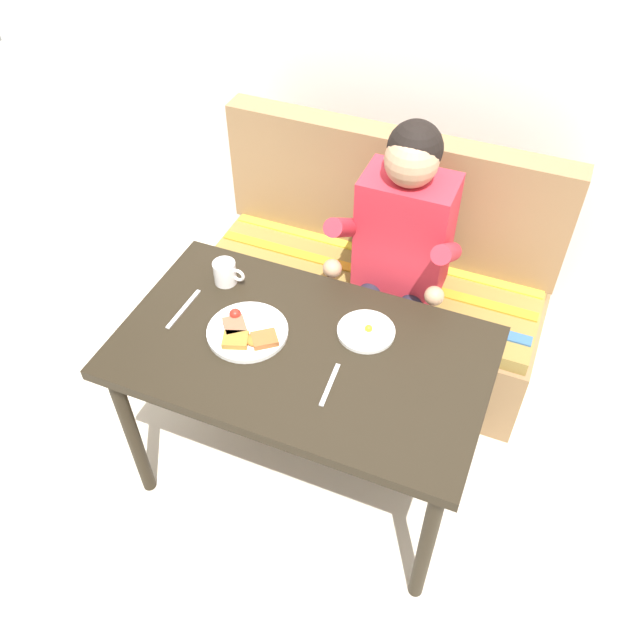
# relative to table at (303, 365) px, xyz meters

# --- Properties ---
(ground_plane) EXTENTS (8.00, 8.00, 0.00)m
(ground_plane) POSITION_rel_table_xyz_m (0.00, 0.00, -0.65)
(ground_plane) COLOR beige
(back_wall) EXTENTS (4.40, 0.10, 2.60)m
(back_wall) POSITION_rel_table_xyz_m (0.00, 1.27, 0.65)
(back_wall) COLOR silver
(back_wall) RESTS_ON ground
(table) EXTENTS (1.20, 0.70, 0.73)m
(table) POSITION_rel_table_xyz_m (0.00, 0.00, 0.00)
(table) COLOR black
(table) RESTS_ON ground
(couch) EXTENTS (1.44, 0.56, 1.00)m
(couch) POSITION_rel_table_xyz_m (0.00, 0.76, -0.32)
(couch) COLOR olive
(couch) RESTS_ON ground
(person) EXTENTS (0.45, 0.61, 1.21)m
(person) POSITION_rel_table_xyz_m (0.13, 0.59, 0.09)
(person) COLOR red
(person) RESTS_ON ground
(plate_breakfast) EXTENTS (0.27, 0.27, 0.05)m
(plate_breakfast) POSITION_rel_table_xyz_m (-0.19, -0.01, 0.10)
(plate_breakfast) COLOR white
(plate_breakfast) RESTS_ON table
(plate_eggs) EXTENTS (0.19, 0.19, 0.04)m
(plate_eggs) POSITION_rel_table_xyz_m (0.17, 0.14, 0.09)
(plate_eggs) COLOR white
(plate_eggs) RESTS_ON table
(coffee_mug) EXTENTS (0.12, 0.08, 0.09)m
(coffee_mug) POSITION_rel_table_xyz_m (-0.37, 0.19, 0.13)
(coffee_mug) COLOR white
(coffee_mug) RESTS_ON table
(fork) EXTENTS (0.03, 0.17, 0.00)m
(fork) POSITION_rel_table_xyz_m (0.14, -0.10, 0.08)
(fork) COLOR silver
(fork) RESTS_ON table
(knife) EXTENTS (0.02, 0.20, 0.00)m
(knife) POSITION_rel_table_xyz_m (-0.44, 0.01, 0.08)
(knife) COLOR silver
(knife) RESTS_ON table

